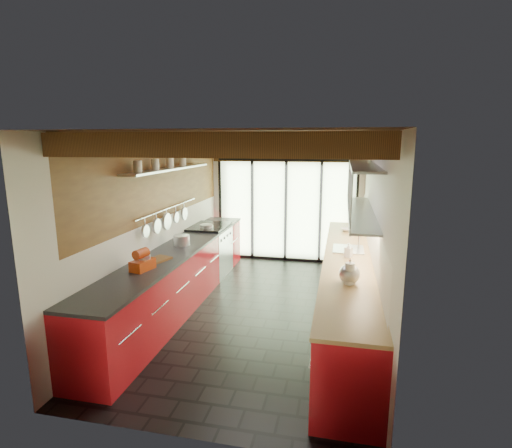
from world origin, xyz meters
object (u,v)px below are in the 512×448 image
at_px(bowl, 347,230).
at_px(soap_bottle, 348,250).
at_px(kettle, 350,273).
at_px(paper_towel, 350,274).
at_px(stand_mixer, 143,261).

bearing_deg(bowl, soap_bottle, -90.00).
bearing_deg(soap_bottle, kettle, -90.00).
height_order(soap_bottle, bowl, soap_bottle).
relative_size(paper_towel, soap_bottle, 1.47).
xyz_separation_m(stand_mixer, kettle, (2.54, 0.06, 0.01)).
xyz_separation_m(paper_towel, bowl, (0.00, 2.79, -0.10)).
relative_size(stand_mixer, bowl, 1.46).
distance_m(stand_mixer, bowl, 3.79).
bearing_deg(paper_towel, bowl, 90.00).
distance_m(paper_towel, bowl, 2.80).
height_order(stand_mixer, bowl, stand_mixer).
distance_m(paper_towel, soap_bottle, 1.12).
height_order(kettle, soap_bottle, kettle).
relative_size(soap_bottle, bowl, 0.86).
bearing_deg(stand_mixer, soap_bottle, 24.11).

